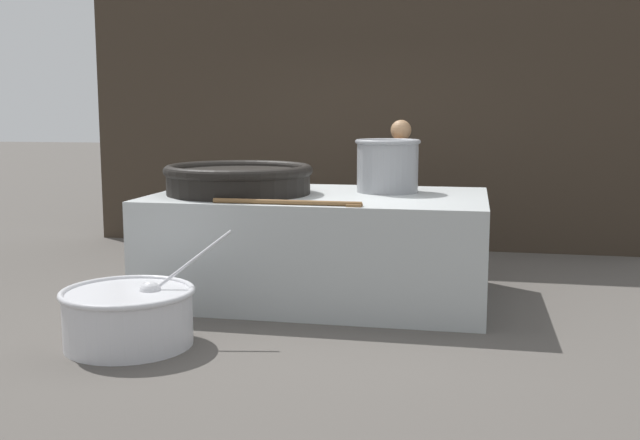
# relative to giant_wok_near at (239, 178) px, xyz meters

# --- Properties ---
(ground_plane) EXTENTS (60.00, 60.00, 0.00)m
(ground_plane) POSITION_rel_giant_wok_near_xyz_m (0.73, 0.12, -1.09)
(ground_plane) COLOR #56514C
(back_wall) EXTENTS (6.97, 0.24, 4.14)m
(back_wall) POSITION_rel_giant_wok_near_xyz_m (0.73, 2.79, 0.98)
(back_wall) COLOR #382D23
(back_wall) RESTS_ON ground_plane
(hearth_platform) EXTENTS (2.96, 1.80, 0.94)m
(hearth_platform) POSITION_rel_giant_wok_near_xyz_m (0.73, 0.12, -0.61)
(hearth_platform) COLOR #B2B7B7
(hearth_platform) RESTS_ON ground_plane
(giant_wok_near) EXTENTS (1.34, 1.34, 0.26)m
(giant_wok_near) POSITION_rel_giant_wok_near_xyz_m (0.00, 0.00, 0.00)
(giant_wok_near) COLOR black
(giant_wok_near) RESTS_ON hearth_platform
(stock_pot) EXTENTS (0.60, 0.60, 0.49)m
(stock_pot) POSITION_rel_giant_wok_near_xyz_m (1.30, 0.42, 0.11)
(stock_pot) COLOR gray
(stock_pot) RESTS_ON hearth_platform
(stirring_paddle) EXTENTS (1.22, 0.10, 0.04)m
(stirring_paddle) POSITION_rel_giant_wok_near_xyz_m (0.67, -0.68, -0.12)
(stirring_paddle) COLOR brown
(stirring_paddle) RESTS_ON hearth_platform
(cook) EXTENTS (0.45, 0.63, 1.59)m
(cook) POSITION_rel_giant_wok_near_xyz_m (1.30, 1.54, -0.22)
(cook) COLOR #9E7551
(cook) RESTS_ON ground_plane
(prep_bowl_vegetables) EXTENTS (1.16, 0.97, 0.81)m
(prep_bowl_vegetables) POSITION_rel_giant_wok_near_xyz_m (-0.34, -1.58, -0.85)
(prep_bowl_vegetables) COLOR silver
(prep_bowl_vegetables) RESTS_ON ground_plane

